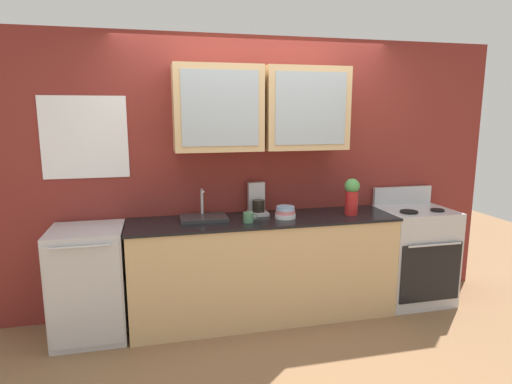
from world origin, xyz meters
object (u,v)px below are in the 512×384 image
at_px(sink_faucet, 204,217).
at_px(dishwasher, 89,283).
at_px(vase, 352,195).
at_px(cup_near_sink, 248,217).
at_px(bowl_stack, 285,212).
at_px(stove_range, 413,255).
at_px(coffee_maker, 257,202).

distance_m(sink_faucet, dishwasher, 1.08).
bearing_deg(vase, cup_near_sink, -176.39).
relative_size(cup_near_sink, dishwasher, 0.13).
xyz_separation_m(bowl_stack, vase, (0.63, -0.01, 0.13)).
bearing_deg(vase, stove_range, 3.35).
xyz_separation_m(bowl_stack, dishwasher, (-1.68, 0.03, -0.52)).
relative_size(bowl_stack, vase, 0.55).
bearing_deg(vase, bowl_stack, 178.88).
height_order(vase, dishwasher, vase).
distance_m(sink_faucet, cup_near_sink, 0.41).
xyz_separation_m(bowl_stack, cup_near_sink, (-0.35, -0.07, -0.01)).
xyz_separation_m(vase, cup_near_sink, (-0.98, -0.06, -0.14)).
height_order(stove_range, dishwasher, stove_range).
relative_size(bowl_stack, coffee_maker, 0.63).
bearing_deg(bowl_stack, cup_near_sink, -168.07).
xyz_separation_m(stove_range, coffee_maker, (-1.54, 0.18, 0.57)).
height_order(stove_range, cup_near_sink, stove_range).
xyz_separation_m(stove_range, vase, (-0.71, -0.04, 0.64)).
xyz_separation_m(vase, dishwasher, (-2.31, 0.04, -0.65)).
bearing_deg(coffee_maker, sink_faucet, -168.34).
height_order(sink_faucet, cup_near_sink, sink_faucet).
xyz_separation_m(dishwasher, coffee_maker, (1.47, 0.19, 0.57)).
xyz_separation_m(vase, coffee_maker, (-0.83, 0.23, -0.07)).
bearing_deg(cup_near_sink, dishwasher, 175.72).
distance_m(stove_range, vase, 0.96).
relative_size(vase, coffee_maker, 1.16).
height_order(dishwasher, coffee_maker, coffee_maker).
bearing_deg(bowl_stack, stove_range, 1.25).
bearing_deg(bowl_stack, vase, -1.12).
relative_size(vase, dishwasher, 0.36).
xyz_separation_m(sink_faucet, dishwasher, (-0.97, -0.08, -0.49)).
bearing_deg(vase, sink_faucet, 174.83).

